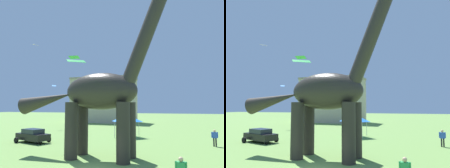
% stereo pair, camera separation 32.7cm
% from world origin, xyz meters
% --- Properties ---
extents(dinosaur_sculpture, '(14.25, 3.02, 14.90)m').
position_xyz_m(dinosaur_sculpture, '(-0.70, 3.89, 5.39)').
color(dinosaur_sculpture, '#2D2823').
rests_on(dinosaur_sculpture, ground_plane).
extents(parked_sedan_left, '(4.53, 2.90, 1.55)m').
position_xyz_m(parked_sedan_left, '(-10.93, 8.70, 0.81)').
color(parked_sedan_left, black).
rests_on(parked_sedan_left, ground_plane).
extents(person_photographer, '(0.65, 0.29, 1.74)m').
position_xyz_m(person_photographer, '(8.71, 12.54, 1.05)').
color(person_photographer, black).
rests_on(person_photographer, ground_plane).
extents(festival_canopy_tent, '(3.15, 3.15, 3.00)m').
position_xyz_m(festival_canopy_tent, '(-1.70, 16.41, 2.54)').
color(festival_canopy_tent, '#B2B2B7').
rests_on(festival_canopy_tent, ground_plane).
extents(kite_mid_right, '(1.09, 0.89, 0.16)m').
position_xyz_m(kite_mid_right, '(-4.36, 6.11, 8.98)').
color(kite_mid_right, green).
extents(kite_drifting, '(1.56, 1.48, 0.35)m').
position_xyz_m(kite_drifting, '(-1.34, 0.81, 7.36)').
color(kite_drifting, green).
extents(kite_high_right, '(0.94, 0.92, 0.27)m').
position_xyz_m(kite_high_right, '(-18.21, 23.86, 8.14)').
color(kite_high_right, '#287AE5').
extents(kite_trailing, '(1.35, 1.43, 0.27)m').
position_xyz_m(kite_trailing, '(-20.95, 21.27, 15.84)').
color(kite_trailing, yellow).
extents(background_building_block, '(16.44, 8.29, 11.67)m').
position_xyz_m(background_building_block, '(-14.51, 41.72, 5.84)').
color(background_building_block, '#B7A893').
rests_on(background_building_block, ground_plane).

